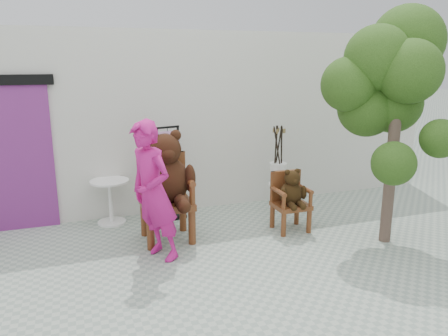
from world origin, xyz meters
The scene contains 10 objects.
ground_plane centered at (0.00, 0.00, 0.00)m, with size 60.00×60.00×0.00m, color #9AA795.
back_wall centered at (0.00, 3.10, 1.50)m, with size 9.00×1.00×3.00m, color silver.
doorway centered at (-3.00, 2.58, 1.16)m, with size 1.40×0.11×2.33m.
chair_big centered at (-0.92, 1.41, 0.89)m, with size 0.79×0.83×1.59m.
chair_small centered at (0.92, 1.16, 0.56)m, with size 0.51×0.52×0.96m.
person centered at (-1.20, 0.79, 0.92)m, with size 0.67×0.44×1.83m, color #BD1777.
cafe_table centered at (-1.62, 2.35, 0.44)m, with size 0.60×0.60×0.70m.
display_stand centered at (-0.69, 2.28, 0.58)m, with size 0.52×0.44×1.51m.
stool_bucket centered at (1.18, 2.12, 0.64)m, with size 0.32×0.32×1.45m.
tree centered at (2.02, 0.53, 2.25)m, with size 1.75×1.65×3.27m.
Camera 1 is at (-2.11, -4.42, 2.51)m, focal length 35.00 mm.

